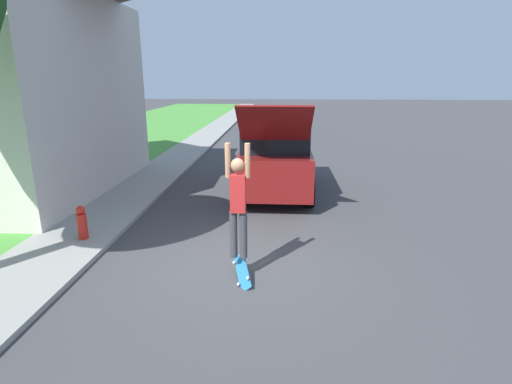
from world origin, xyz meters
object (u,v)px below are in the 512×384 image
at_px(car_down_street, 278,120).
at_px(skateboarder, 238,200).
at_px(skateboard, 242,272).
at_px(suv_parked, 276,154).
at_px(fire_hydrant, 82,223).

xyz_separation_m(car_down_street, skateboarder, (-0.46, -20.44, 0.72)).
bearing_deg(skateboard, skateboarder, 120.73).
distance_m(suv_parked, car_down_street, 14.89).
height_order(skateboarder, skateboard, skateboarder).
xyz_separation_m(suv_parked, fire_hydrant, (-3.96, -4.28, -0.69)).
bearing_deg(car_down_street, suv_parked, -89.68).
xyz_separation_m(skateboarder, fire_hydrant, (-3.41, 1.27, -0.95)).
bearing_deg(skateboard, fire_hydrant, 158.34).
bearing_deg(skateboarder, fire_hydrant, 159.65).
distance_m(suv_parked, skateboard, 5.77).
xyz_separation_m(skateboard, fire_hydrant, (-3.48, 1.38, 0.30)).
height_order(suv_parked, skateboard, suv_parked).
bearing_deg(skateboard, suv_parked, 85.22).
bearing_deg(skateboarder, suv_parked, 84.40).
xyz_separation_m(car_down_street, skateboard, (-0.39, -20.55, -0.52)).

